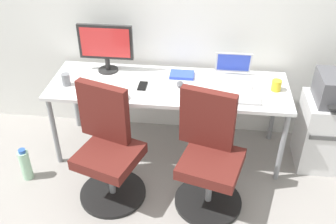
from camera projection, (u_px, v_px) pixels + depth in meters
The scene contains 17 objects.
ground_plane at pixel (169, 149), 3.69m from camera, with size 5.28×5.28×0.00m, color gray.
back_wall at pixel (174, 1), 3.30m from camera, with size 4.40×0.04×2.60m, color white.
desk at pixel (169, 90), 3.32m from camera, with size 2.04×0.67×0.71m.
office_chair_left at pixel (108, 150), 3.02m from camera, with size 0.56×0.56×0.94m.
office_chair_right at pixel (209, 157), 2.94m from camera, with size 0.54×0.54×0.94m.
side_cabinet at pixel (328, 133), 3.36m from camera, with size 0.49×0.43×0.65m.
water_bottle_on_floor at pixel (26, 165), 3.29m from camera, with size 0.09×0.09×0.31m.
desktop_monitor at pixel (106, 45), 3.36m from camera, with size 0.48×0.18×0.43m.
open_laptop at pixel (233, 74), 3.34m from camera, with size 0.31×0.28×0.22m.
keyboard_by_monitor at pixel (99, 95), 3.12m from camera, with size 0.34×0.12×0.02m, color #B7B7B7.
keyboard_by_laptop at pixel (239, 100), 3.07m from camera, with size 0.34×0.12×0.02m, color #B7B7B7.
mouse_by_monitor at pixel (180, 84), 3.26m from camera, with size 0.06×0.10×0.03m, color #515156.
mouse_by_laptop at pixel (126, 97), 3.09m from camera, with size 0.06×0.10×0.03m, color #B7B7B7.
coffee_mug at pixel (276, 85), 3.19m from camera, with size 0.08×0.08×0.09m, color yellow.
pen_cup at pixel (66, 79), 3.25m from camera, with size 0.07×0.07×0.10m, color slate.
phone_near_monitor at pixel (142, 86), 3.26m from camera, with size 0.07×0.14×0.01m, color black.
notebook at pixel (182, 75), 3.40m from camera, with size 0.21×0.15×0.03m, color blue.
Camera 1 is at (0.32, -2.83, 2.36)m, focal length 41.33 mm.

